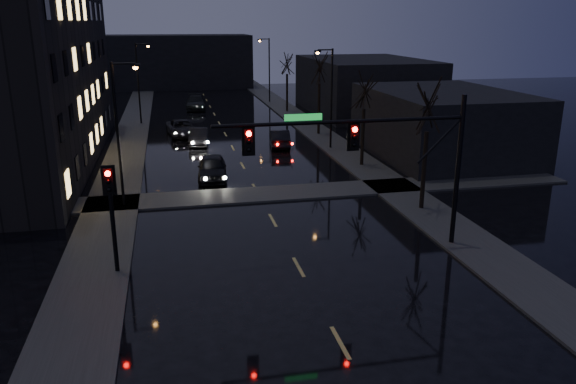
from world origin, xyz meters
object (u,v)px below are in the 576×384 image
oncoming_car_b (198,137)px  oncoming_car_c (182,128)px  lead_car (280,138)px  oncoming_car_d (196,102)px  oncoming_car_a (212,167)px

oncoming_car_b → oncoming_car_c: bearing=112.2°
oncoming_car_b → lead_car: (6.53, -2.30, 0.03)m
oncoming_car_b → oncoming_car_d: 20.29m
oncoming_car_c → lead_car: size_ratio=1.17×
oncoming_car_b → lead_car: 6.92m
oncoming_car_c → oncoming_car_d: oncoming_car_d is taller
oncoming_car_a → lead_car: (6.29, 8.80, -0.06)m
lead_car → oncoming_car_d: bearing=-68.5°
oncoming_car_d → lead_car: (5.66, -22.57, -0.09)m
oncoming_car_c → lead_car: bearing=-46.9°
oncoming_car_c → oncoming_car_d: 16.18m
oncoming_car_c → oncoming_car_b: bearing=-80.4°
oncoming_car_b → oncoming_car_a: bearing=-83.0°
oncoming_car_a → oncoming_car_c: bearing=100.3°
oncoming_car_b → oncoming_car_c: 4.41m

